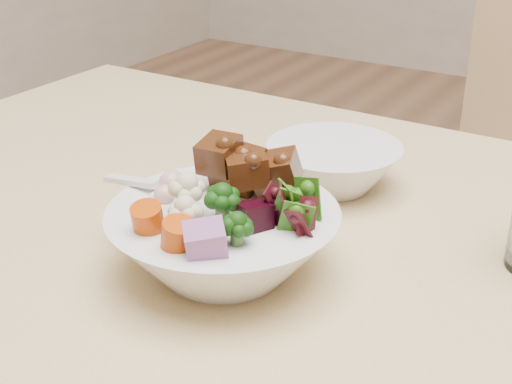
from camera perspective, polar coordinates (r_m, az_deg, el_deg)
food_bowl at (r=0.58m, az=-2.43°, el=-3.57°), size 0.19×0.19×0.10m
soup_spoon at (r=0.60m, az=-8.00°, el=-0.11°), size 0.09×0.03×0.02m
side_bowl at (r=0.74m, az=6.21°, el=2.07°), size 0.14×0.14×0.05m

